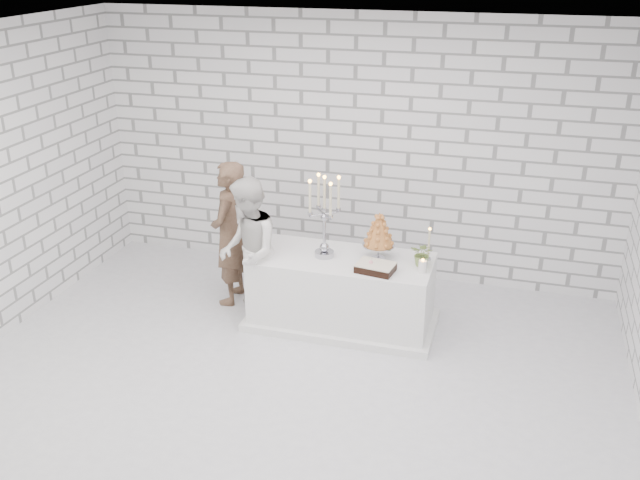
{
  "coord_description": "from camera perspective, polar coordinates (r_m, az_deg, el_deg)",
  "views": [
    {
      "loc": [
        1.77,
        -5.03,
        3.67
      ],
      "look_at": [
        0.07,
        0.87,
        1.05
      ],
      "focal_mm": 39.56,
      "sensor_mm": 36.0,
      "label": 1
    }
  ],
  "objects": [
    {
      "name": "wall_front",
      "position": [
        3.78,
        -15.78,
        -13.0
      ],
      "size": [
        6.0,
        0.01,
        3.0
      ],
      "primitive_type": "cube",
      "color": "white",
      "rests_on": "ground"
    },
    {
      "name": "croquembouche",
      "position": [
        6.93,
        4.79,
        0.33
      ],
      "size": [
        0.36,
        0.36,
        0.5
      ],
      "primitive_type": null,
      "rotation": [
        0.0,
        0.0,
        0.12
      ],
      "color": "#995826",
      "rests_on": "cake_table"
    },
    {
      "name": "ground",
      "position": [
        6.48,
        -2.79,
        -11.45
      ],
      "size": [
        6.0,
        5.0,
        0.01
      ],
      "primitive_type": "cube",
      "color": "silver",
      "rests_on": "ground"
    },
    {
      "name": "ceiling",
      "position": [
        5.38,
        -3.42,
        15.88
      ],
      "size": [
        6.0,
        5.0,
        0.01
      ],
      "primitive_type": "cube",
      "color": "white",
      "rests_on": "ground"
    },
    {
      "name": "groom",
      "position": [
        7.57,
        -7.34,
        0.55
      ],
      "size": [
        0.42,
        0.6,
        1.58
      ],
      "primitive_type": "imported",
      "rotation": [
        0.0,
        0.0,
        -1.5
      ],
      "color": "#513828",
      "rests_on": "ground"
    },
    {
      "name": "bride",
      "position": [
        7.13,
        -5.85,
        -1.0
      ],
      "size": [
        0.82,
        0.91,
        1.55
      ],
      "primitive_type": "imported",
      "rotation": [
        0.0,
        0.0,
        -1.19
      ],
      "color": "silver",
      "rests_on": "ground"
    },
    {
      "name": "candelabra",
      "position": [
        6.9,
        0.36,
        1.89
      ],
      "size": [
        0.38,
        0.38,
        0.85
      ],
      "primitive_type": null,
      "rotation": [
        0.0,
        0.0,
        -0.12
      ],
      "color": "#A1A1AB",
      "rests_on": "cake_table"
    },
    {
      "name": "cake_table",
      "position": [
        7.2,
        1.77,
        -4.17
      ],
      "size": [
        1.8,
        0.8,
        0.75
      ],
      "primitive_type": "cube",
      "color": "white",
      "rests_on": "ground"
    },
    {
      "name": "wall_back",
      "position": [
        8.04,
        2.77,
        7.4
      ],
      "size": [
        6.0,
        0.01,
        3.0
      ],
      "primitive_type": "cube",
      "color": "white",
      "rests_on": "ground"
    },
    {
      "name": "extra_taper",
      "position": [
        7.01,
        8.79,
        -0.39
      ],
      "size": [
        0.08,
        0.08,
        0.32
      ],
      "primitive_type": "cylinder",
      "rotation": [
        0.0,
        0.0,
        -0.3
      ],
      "color": "beige",
      "rests_on": "cake_table"
    },
    {
      "name": "flowers",
      "position": [
        6.89,
        8.32,
        -1.13
      ],
      "size": [
        0.26,
        0.24,
        0.25
      ],
      "primitive_type": "imported",
      "rotation": [
        0.0,
        0.0,
        -0.21
      ],
      "color": "#4F763E",
      "rests_on": "cake_table"
    },
    {
      "name": "pillar_candle",
      "position": [
        6.78,
        8.29,
        -2.14
      ],
      "size": [
        0.09,
        0.09,
        0.12
      ],
      "primitive_type": "cylinder",
      "rotation": [
        0.0,
        0.0,
        -0.13
      ],
      "color": "white",
      "rests_on": "cake_table"
    },
    {
      "name": "chocolate_cake",
      "position": [
        6.75,
        4.52,
        -2.23
      ],
      "size": [
        0.39,
        0.3,
        0.08
      ],
      "primitive_type": "cube",
      "rotation": [
        0.0,
        0.0,
        -0.15
      ],
      "color": "black",
      "rests_on": "cake_table"
    }
  ]
}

